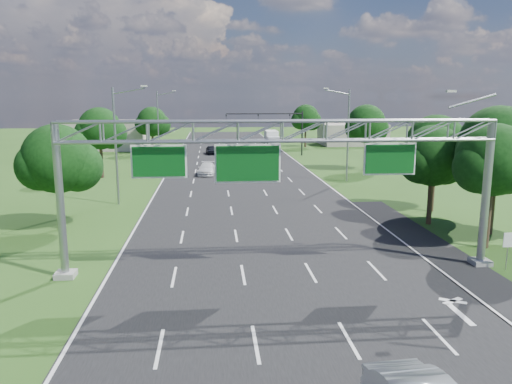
{
  "coord_description": "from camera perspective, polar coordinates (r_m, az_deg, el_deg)",
  "views": [
    {
      "loc": [
        -3.33,
        -13.37,
        9.22
      ],
      "look_at": [
        -0.76,
        15.51,
        3.67
      ],
      "focal_mm": 35.0,
      "sensor_mm": 36.0,
      "label": 1
    }
  ],
  "objects": [
    {
      "name": "tree_verge_lc",
      "position": [
        84.07,
        -11.74,
        7.73
      ],
      "size": [
        5.76,
        4.8,
        7.62
      ],
      "color": "#2D2116",
      "rests_on": "ground"
    },
    {
      "name": "road",
      "position": [
        44.47,
        -0.68,
        -1.12
      ],
      "size": [
        18.0,
        180.0,
        0.02
      ],
      "primitive_type": "cube",
      "color": "black",
      "rests_on": "ground"
    },
    {
      "name": "car_queue_a",
      "position": [
        60.23,
        -5.64,
        2.65
      ],
      "size": [
        2.33,
        4.91,
        1.38
      ],
      "primitive_type": "imported",
      "rotation": [
        0.0,
        0.0,
        -0.08
      ],
      "color": "silver",
      "rests_on": "ground"
    },
    {
      "name": "box_truck",
      "position": [
        94.53,
        1.79,
        6.09
      ],
      "size": [
        2.35,
        7.67,
        2.9
      ],
      "rotation": [
        0.0,
        0.0,
        -0.01
      ],
      "color": "white",
      "rests_on": "ground"
    },
    {
      "name": "tree_verge_rd",
      "position": [
        64.51,
        12.53,
        7.4
      ],
      "size": [
        5.76,
        4.8,
        8.28
      ],
      "color": "#2D2116",
      "rests_on": "ground"
    },
    {
      "name": "regulatory_sign",
      "position": [
        30.0,
        26.88,
        -5.26
      ],
      "size": [
        0.6,
        0.08,
        2.1
      ],
      "color": "gray",
      "rests_on": "ground"
    },
    {
      "name": "car_queue_d",
      "position": [
        71.38,
        0.49,
        4.06
      ],
      "size": [
        1.73,
        4.78,
        1.57
      ],
      "primitive_type": "imported",
      "rotation": [
        0.0,
        0.0,
        -0.02
      ],
      "color": "white",
      "rests_on": "ground"
    },
    {
      "name": "tree_verge_la",
      "position": [
        37.23,
        -21.61,
        3.19
      ],
      "size": [
        5.76,
        4.8,
        7.4
      ],
      "color": "#2D2116",
      "rests_on": "ground"
    },
    {
      "name": "streetlight_l_near",
      "position": [
        44.25,
        -15.53,
        5.73
      ],
      "size": [
        2.97,
        0.22,
        10.16
      ],
      "color": "gray",
      "rests_on": "ground"
    },
    {
      "name": "streetlight_l_far",
      "position": [
        78.86,
        -11.0,
        8.0
      ],
      "size": [
        2.97,
        0.22,
        10.16
      ],
      "color": "gray",
      "rests_on": "ground"
    },
    {
      "name": "car_queue_b",
      "position": [
        81.44,
        0.19,
        4.77
      ],
      "size": [
        2.47,
        4.54,
        1.21
      ],
      "primitive_type": "imported",
      "rotation": [
        0.0,
        0.0,
        0.11
      ],
      "color": "black",
      "rests_on": "ground"
    },
    {
      "name": "road_flare",
      "position": [
        31.9,
        20.41,
        -6.66
      ],
      "size": [
        3.0,
        30.0,
        0.02
      ],
      "primitive_type": "cube",
      "color": "black",
      "rests_on": "ground"
    },
    {
      "name": "traffic_signal",
      "position": [
        79.22,
        2.78,
        7.9
      ],
      "size": [
        12.21,
        0.24,
        7.0
      ],
      "color": "black",
      "rests_on": "ground"
    },
    {
      "name": "sign_gantry",
      "position": [
        25.74,
        3.13,
        5.63
      ],
      "size": [
        23.5,
        1.0,
        9.56
      ],
      "color": "gray",
      "rests_on": "ground"
    },
    {
      "name": "tree_verge_lb",
      "position": [
        59.87,
        -17.34,
        6.71
      ],
      "size": [
        5.76,
        4.8,
        8.06
      ],
      "color": "#2D2116",
      "rests_on": "ground"
    },
    {
      "name": "car_queue_c",
      "position": [
        81.87,
        -5.11,
        4.82
      ],
      "size": [
        2.06,
        4.15,
        1.36
      ],
      "primitive_type": "imported",
      "rotation": [
        0.0,
        0.0,
        0.12
      ],
      "color": "black",
      "rests_on": "ground"
    },
    {
      "name": "tree_cluster_right",
      "position": [
        37.47,
        23.94,
        3.93
      ],
      "size": [
        9.91,
        14.6,
        8.68
      ],
      "color": "#2D2116",
      "rests_on": "ground"
    },
    {
      "name": "streetlight_r_mid",
      "position": [
        55.46,
        10.29,
        6.91
      ],
      "size": [
        2.97,
        0.22,
        10.16
      ],
      "color": "gray",
      "rests_on": "ground"
    },
    {
      "name": "building_right",
      "position": [
        99.48,
        10.94,
        6.49
      ],
      "size": [
        12.0,
        9.0,
        4.0
      ],
      "primitive_type": "cube",
      "color": "gray",
      "rests_on": "ground"
    },
    {
      "name": "ground",
      "position": [
        44.47,
        -0.68,
        -1.12
      ],
      "size": [
        220.0,
        220.0,
        0.0
      ],
      "primitive_type": "plane",
      "color": "#264815",
      "rests_on": "ground"
    },
    {
      "name": "building_left",
      "position": [
        93.5,
        -16.7,
        6.27
      ],
      "size": [
        14.0,
        10.0,
        5.0
      ],
      "primitive_type": "cube",
      "color": "gray",
      "rests_on": "ground"
    },
    {
      "name": "tree_verge_re",
      "position": [
        93.14,
        5.75,
        8.32
      ],
      "size": [
        5.76,
        4.8,
        7.84
      ],
      "color": "#2D2116",
      "rests_on": "ground"
    }
  ]
}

